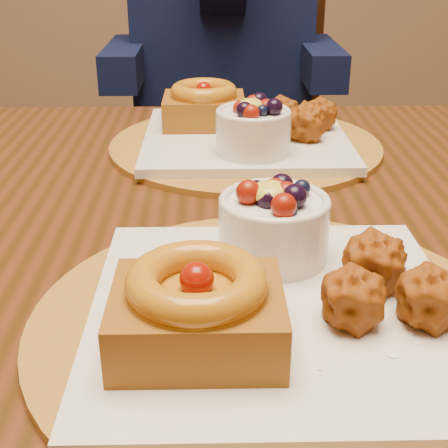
{
  "coord_description": "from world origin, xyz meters",
  "views": [
    {
      "loc": [
        0.05,
        -0.7,
        1.03
      ],
      "look_at": [
        0.06,
        -0.25,
        0.82
      ],
      "focal_mm": 50.0,
      "sensor_mm": 36.0,
      "label": 1
    }
  ],
  "objects_px": {
    "dining_table": "(254,273)",
    "place_setting_far": "(243,130)",
    "chair_far": "(239,147)",
    "place_setting_near": "(271,293)"
  },
  "relations": [
    {
      "from": "dining_table",
      "to": "place_setting_far",
      "type": "bearing_deg",
      "value": 90.89
    },
    {
      "from": "place_setting_far",
      "to": "chair_far",
      "type": "bearing_deg",
      "value": 87.88
    },
    {
      "from": "place_setting_far",
      "to": "chair_far",
      "type": "distance_m",
      "value": 0.7
    },
    {
      "from": "place_setting_near",
      "to": "chair_far",
      "type": "distance_m",
      "value": 1.11
    },
    {
      "from": "dining_table",
      "to": "place_setting_near",
      "type": "distance_m",
      "value": 0.24
    },
    {
      "from": "dining_table",
      "to": "place_setting_far",
      "type": "relative_size",
      "value": 4.21
    },
    {
      "from": "place_setting_near",
      "to": "place_setting_far",
      "type": "distance_m",
      "value": 0.43
    },
    {
      "from": "dining_table",
      "to": "chair_far",
      "type": "xyz_separation_m",
      "value": [
        0.02,
        0.87,
        -0.14
      ]
    },
    {
      "from": "place_setting_near",
      "to": "place_setting_far",
      "type": "height_order",
      "value": "same"
    },
    {
      "from": "place_setting_far",
      "to": "dining_table",
      "type": "bearing_deg",
      "value": -89.11
    }
  ]
}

